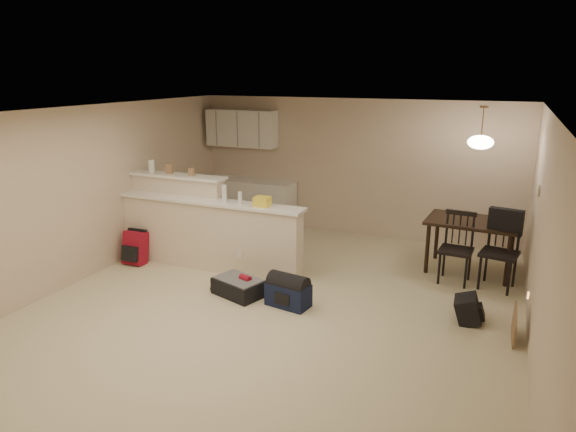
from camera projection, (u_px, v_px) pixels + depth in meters
The scene contains 20 objects.
room at pixel (273, 215), 6.31m from camera, with size 7.00×7.02×2.50m.
breakfast_bar at pixel (198, 227), 8.01m from camera, with size 3.08×0.58×1.39m.
upper_cabinets at pixel (242, 128), 9.90m from camera, with size 1.40×0.34×0.70m, color white.
kitchen_counter at pixel (249, 203), 10.10m from camera, with size 1.80×0.60×0.90m, color white.
thermostat at pixel (539, 191), 6.48m from camera, with size 0.02×0.12×0.12m, color beige.
jar at pixel (151, 166), 8.25m from camera, with size 0.10×0.10×0.20m, color silver.
cereal_box at pixel (169, 169), 8.12m from camera, with size 0.10×0.07×0.16m, color #926E4B.
small_box at pixel (191, 172), 7.97m from camera, with size 0.08×0.06×0.12m, color #926E4B.
bottle_a at pixel (224, 194), 7.57m from camera, with size 0.07×0.07×0.26m, color silver.
bottle_b at pixel (240, 198), 7.48m from camera, with size 0.06×0.06×0.18m, color silver.
bag_lump at pixel (262, 202), 7.35m from camera, with size 0.22×0.18×0.14m, color #926E4B.
dining_table at pixel (472, 227), 7.69m from camera, with size 1.35×0.95×0.81m.
pendant_lamp at pixel (481, 142), 7.34m from camera, with size 0.36×0.36×0.62m.
dining_chair_near at pixel (456, 248), 7.34m from camera, with size 0.45×0.43×1.03m, color black, non-canonical shape.
dining_chair_far at pixel (499, 252), 7.12m from camera, with size 0.48×0.46×1.09m, color black, non-canonical shape.
suitcase at pixel (239, 287), 7.01m from camera, with size 0.67×0.43×0.23m, color black.
red_backpack at pixel (135, 248), 8.14m from camera, with size 0.35×0.22×0.52m, color maroon.
navy_duffel at pixel (288, 295), 6.68m from camera, with size 0.56×0.30×0.30m, color #111936.
black_daypack at pixel (468, 309), 6.26m from camera, with size 0.36×0.25×0.32m, color black.
cardboard_sheet at pixel (514, 326), 5.79m from camera, with size 0.48×0.02×0.37m, color #926E4B.
Camera 1 is at (2.56, -5.51, 2.96)m, focal length 32.00 mm.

